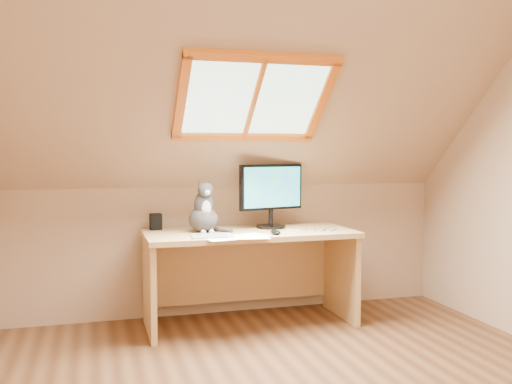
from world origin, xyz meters
name	(u,v)px	position (x,y,z in m)	size (l,w,h in m)	color
room_shell	(320,118)	(0.00, -0.09, 1.43)	(3.52, 3.52, 2.41)	tan
desk	(247,259)	(0.07, 1.45, 0.48)	(1.52, 0.67, 0.69)	tan
monitor	(271,191)	(0.26, 1.49, 0.97)	(0.52, 0.22, 0.48)	black
cat	(204,213)	(-0.27, 1.42, 0.83)	(0.23, 0.27, 0.39)	#413C39
desk_speaker	(156,222)	(-0.59, 1.63, 0.75)	(0.08, 0.08, 0.12)	black
graphics_tablet	(212,236)	(-0.26, 1.18, 0.70)	(0.28, 0.20, 0.01)	#B2B2B7
mouse	(275,232)	(0.19, 1.15, 0.71)	(0.06, 0.10, 0.03)	black
papers	(238,237)	(-0.09, 1.12, 0.70)	(0.35, 0.30, 0.01)	white
cables	(309,230)	(0.48, 1.26, 0.70)	(0.51, 0.26, 0.01)	silver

